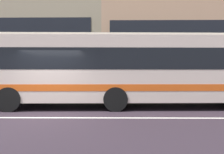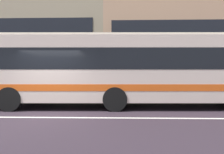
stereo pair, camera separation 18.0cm
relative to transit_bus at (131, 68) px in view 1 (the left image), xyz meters
name	(u,v)px [view 1 (the left image)]	position (x,y,z in m)	size (l,w,h in m)	color
ground_plane	(40,118)	(-3.40, -2.41, -1.80)	(160.00, 160.00, 0.00)	#2E242D
lane_centre_line	(40,118)	(-3.40, -2.41, -1.80)	(60.00, 0.16, 0.01)	silver
hedge_row_far	(89,91)	(-2.47, 3.75, -1.38)	(22.93, 1.10, 0.84)	#174528
apartment_block_left	(4,45)	(-13.48, 13.45, 3.07)	(23.08, 10.02, 9.74)	tan
apartment_block_right	(186,47)	(7.41, 13.45, 2.87)	(18.69, 10.02, 9.35)	tan
transit_bus	(131,68)	(0.00, 0.00, 0.00)	(12.29, 2.84, 3.27)	beige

